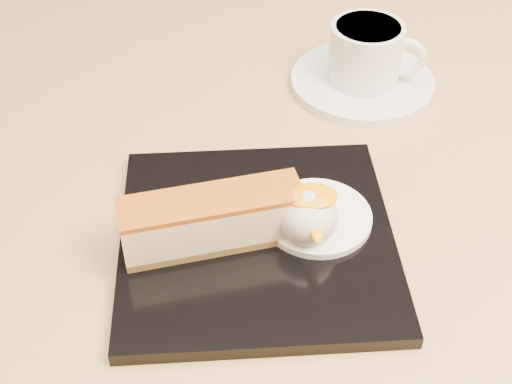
{
  "coord_description": "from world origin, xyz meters",
  "views": [
    {
      "loc": [
        -0.04,
        -0.46,
        1.14
      ],
      "look_at": [
        -0.02,
        -0.04,
        0.76
      ],
      "focal_mm": 50.0,
      "sensor_mm": 36.0,
      "label": 1
    }
  ],
  "objects_px": {
    "table": "(275,309)",
    "cheesecake": "(212,220)",
    "dessert_plate": "(257,239)",
    "saucer": "(362,82)",
    "coffee_cup": "(367,52)",
    "ice_cream_scoop": "(308,216)"
  },
  "relations": [
    {
      "from": "ice_cream_scoop",
      "to": "saucer",
      "type": "height_order",
      "value": "ice_cream_scoop"
    },
    {
      "from": "table",
      "to": "dessert_plate",
      "type": "distance_m",
      "value": 0.17
    },
    {
      "from": "ice_cream_scoop",
      "to": "saucer",
      "type": "bearing_deg",
      "value": 70.97
    },
    {
      "from": "table",
      "to": "dessert_plate",
      "type": "xyz_separation_m",
      "value": [
        -0.02,
        -0.06,
        0.16
      ]
    },
    {
      "from": "dessert_plate",
      "to": "saucer",
      "type": "relative_size",
      "value": 1.47
    },
    {
      "from": "dessert_plate",
      "to": "cheesecake",
      "type": "xyz_separation_m",
      "value": [
        -0.03,
        -0.01,
        0.03
      ]
    },
    {
      "from": "dessert_plate",
      "to": "cheesecake",
      "type": "bearing_deg",
      "value": -171.87
    },
    {
      "from": "table",
      "to": "saucer",
      "type": "height_order",
      "value": "saucer"
    },
    {
      "from": "dessert_plate",
      "to": "cheesecake",
      "type": "distance_m",
      "value": 0.05
    },
    {
      "from": "table",
      "to": "coffee_cup",
      "type": "bearing_deg",
      "value": 59.44
    },
    {
      "from": "table",
      "to": "cheesecake",
      "type": "xyz_separation_m",
      "value": [
        -0.06,
        -0.06,
        0.19
      ]
    },
    {
      "from": "dessert_plate",
      "to": "coffee_cup",
      "type": "height_order",
      "value": "coffee_cup"
    },
    {
      "from": "dessert_plate",
      "to": "saucer",
      "type": "height_order",
      "value": "dessert_plate"
    },
    {
      "from": "table",
      "to": "cheesecake",
      "type": "height_order",
      "value": "cheesecake"
    },
    {
      "from": "ice_cream_scoop",
      "to": "dessert_plate",
      "type": "bearing_deg",
      "value": 172.87
    },
    {
      "from": "saucer",
      "to": "dessert_plate",
      "type": "bearing_deg",
      "value": -117.88
    },
    {
      "from": "dessert_plate",
      "to": "saucer",
      "type": "distance_m",
      "value": 0.26
    },
    {
      "from": "dessert_plate",
      "to": "cheesecake",
      "type": "relative_size",
      "value": 1.5
    },
    {
      "from": "cheesecake",
      "to": "coffee_cup",
      "type": "height_order",
      "value": "coffee_cup"
    },
    {
      "from": "saucer",
      "to": "coffee_cup",
      "type": "height_order",
      "value": "coffee_cup"
    },
    {
      "from": "dessert_plate",
      "to": "coffee_cup",
      "type": "relative_size",
      "value": 2.23
    },
    {
      "from": "ice_cream_scoop",
      "to": "coffee_cup",
      "type": "bearing_deg",
      "value": 70.53
    }
  ]
}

